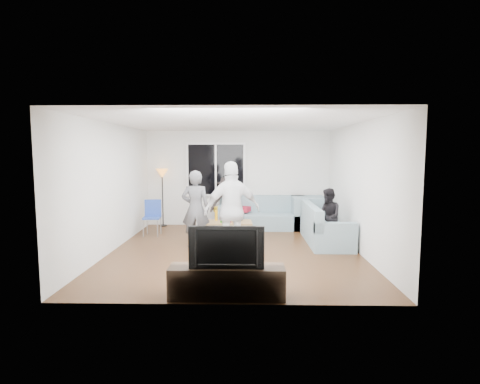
{
  "coord_description": "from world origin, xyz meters",
  "views": [
    {
      "loc": [
        0.26,
        -7.52,
        2.0
      ],
      "look_at": [
        0.1,
        0.6,
        1.15
      ],
      "focal_mm": 28.01,
      "sensor_mm": 36.0,
      "label": 1
    }
  ],
  "objects_px": {
    "side_chair": "(152,218)",
    "floor_lamp": "(163,198)",
    "sofa_right_section": "(326,224)",
    "player_left": "(196,209)",
    "television": "(227,246)",
    "sofa_back_section": "(262,213)",
    "spectator_back": "(227,203)",
    "coffee_table": "(228,230)",
    "tv_console": "(227,282)",
    "player_right": "(232,210)",
    "spectator_right": "(328,217)"
  },
  "relations": [
    {
      "from": "floor_lamp",
      "to": "television",
      "type": "relative_size",
      "value": 1.53
    },
    {
      "from": "floor_lamp",
      "to": "side_chair",
      "type": "bearing_deg",
      "value": -90.0
    },
    {
      "from": "television",
      "to": "floor_lamp",
      "type": "bearing_deg",
      "value": 111.92
    },
    {
      "from": "floor_lamp",
      "to": "television",
      "type": "xyz_separation_m",
      "value": [
        2.03,
        -5.05,
        -0.05
      ]
    },
    {
      "from": "player_right",
      "to": "side_chair",
      "type": "bearing_deg",
      "value": -62.01
    },
    {
      "from": "spectator_back",
      "to": "tv_console",
      "type": "bearing_deg",
      "value": -89.56
    },
    {
      "from": "sofa_right_section",
      "to": "player_left",
      "type": "xyz_separation_m",
      "value": [
        -2.86,
        -0.46,
        0.39
      ]
    },
    {
      "from": "floor_lamp",
      "to": "tv_console",
      "type": "xyz_separation_m",
      "value": [
        2.03,
        -5.05,
        -0.56
      ]
    },
    {
      "from": "side_chair",
      "to": "spectator_back",
      "type": "xyz_separation_m",
      "value": [
        1.77,
        0.93,
        0.26
      ]
    },
    {
      "from": "coffee_table",
      "to": "side_chair",
      "type": "distance_m",
      "value": 1.9
    },
    {
      "from": "floor_lamp",
      "to": "player_right",
      "type": "height_order",
      "value": "player_right"
    },
    {
      "from": "sofa_back_section",
      "to": "spectator_right",
      "type": "distance_m",
      "value": 2.21
    },
    {
      "from": "sofa_back_section",
      "to": "player_left",
      "type": "relative_size",
      "value": 1.4
    },
    {
      "from": "side_chair",
      "to": "player_right",
      "type": "bearing_deg",
      "value": -48.16
    },
    {
      "from": "sofa_right_section",
      "to": "spectator_back",
      "type": "height_order",
      "value": "spectator_back"
    },
    {
      "from": "sofa_back_section",
      "to": "floor_lamp",
      "type": "relative_size",
      "value": 1.47
    },
    {
      "from": "floor_lamp",
      "to": "spectator_right",
      "type": "distance_m",
      "value": 4.54
    },
    {
      "from": "player_right",
      "to": "floor_lamp",
      "type": "bearing_deg",
      "value": -75.37
    },
    {
      "from": "player_right",
      "to": "spectator_right",
      "type": "relative_size",
      "value": 1.49
    },
    {
      "from": "spectator_right",
      "to": "side_chair",
      "type": "bearing_deg",
      "value": -110.3
    },
    {
      "from": "sofa_right_section",
      "to": "television",
      "type": "distance_m",
      "value": 3.85
    },
    {
      "from": "player_left",
      "to": "television",
      "type": "distance_m",
      "value": 2.91
    },
    {
      "from": "spectator_back",
      "to": "television",
      "type": "bearing_deg",
      "value": -89.56
    },
    {
      "from": "sofa_back_section",
      "to": "spectator_back",
      "type": "xyz_separation_m",
      "value": [
        -0.94,
        0.03,
        0.26
      ]
    },
    {
      "from": "sofa_back_section",
      "to": "spectator_back",
      "type": "distance_m",
      "value": 0.97
    },
    {
      "from": "coffee_table",
      "to": "tv_console",
      "type": "xyz_separation_m",
      "value": [
        0.17,
        -3.6,
        0.02
      ]
    },
    {
      "from": "spectator_back",
      "to": "side_chair",
      "type": "bearing_deg",
      "value": -154.95
    },
    {
      "from": "sofa_right_section",
      "to": "side_chair",
      "type": "distance_m",
      "value": 4.12
    },
    {
      "from": "sofa_right_section",
      "to": "coffee_table",
      "type": "relative_size",
      "value": 1.82
    },
    {
      "from": "sofa_right_section",
      "to": "sofa_back_section",
      "type": "bearing_deg",
      "value": 41.9
    },
    {
      "from": "side_chair",
      "to": "floor_lamp",
      "type": "height_order",
      "value": "floor_lamp"
    },
    {
      "from": "coffee_table",
      "to": "floor_lamp",
      "type": "bearing_deg",
      "value": 142.08
    },
    {
      "from": "television",
      "to": "spectator_back",
      "type": "bearing_deg",
      "value": 93.1
    },
    {
      "from": "side_chair",
      "to": "player_right",
      "type": "distance_m",
      "value": 2.83
    },
    {
      "from": "side_chair",
      "to": "spectator_back",
      "type": "distance_m",
      "value": 2.02
    },
    {
      "from": "sofa_back_section",
      "to": "tv_console",
      "type": "height_order",
      "value": "sofa_back_section"
    },
    {
      "from": "player_right",
      "to": "tv_console",
      "type": "bearing_deg",
      "value": 71.5
    },
    {
      "from": "sofa_right_section",
      "to": "coffee_table",
      "type": "xyz_separation_m",
      "value": [
        -2.21,
        0.34,
        -0.22
      ]
    },
    {
      "from": "floor_lamp",
      "to": "player_left",
      "type": "relative_size",
      "value": 0.95
    },
    {
      "from": "sofa_right_section",
      "to": "television",
      "type": "xyz_separation_m",
      "value": [
        -2.04,
        -3.25,
        0.31
      ]
    },
    {
      "from": "player_left",
      "to": "spectator_back",
      "type": "height_order",
      "value": "player_left"
    },
    {
      "from": "player_right",
      "to": "tv_console",
      "type": "distance_m",
      "value": 2.08
    },
    {
      "from": "sofa_right_section",
      "to": "spectator_right",
      "type": "height_order",
      "value": "spectator_right"
    },
    {
      "from": "coffee_table",
      "to": "player_left",
      "type": "height_order",
      "value": "player_left"
    },
    {
      "from": "player_left",
      "to": "coffee_table",
      "type": "bearing_deg",
      "value": -126.81
    },
    {
      "from": "coffee_table",
      "to": "spectator_right",
      "type": "xyz_separation_m",
      "value": [
        2.21,
        -0.56,
        0.42
      ]
    },
    {
      "from": "side_chair",
      "to": "tv_console",
      "type": "bearing_deg",
      "value": -67.08
    },
    {
      "from": "player_right",
      "to": "television",
      "type": "distance_m",
      "value": 1.96
    },
    {
      "from": "sofa_right_section",
      "to": "television",
      "type": "relative_size",
      "value": 1.96
    },
    {
      "from": "floor_lamp",
      "to": "television",
      "type": "distance_m",
      "value": 5.44
    }
  ]
}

